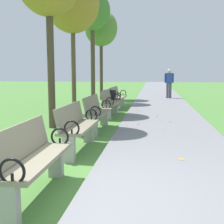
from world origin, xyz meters
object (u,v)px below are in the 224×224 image
object	(u,v)px
tree_2	(73,4)
park_bench_1	(32,159)
park_bench_4	(110,102)
park_bench_5	(118,97)
trash_bin	(110,101)
tree_3	(92,12)
park_bench_3	(97,112)
pedestrian_walking	(169,82)
park_bench_2	(77,126)
tree_4	(101,29)

from	to	relation	value
tree_2	park_bench_1	bearing A→B (deg)	-79.07
park_bench_4	park_bench_5	xyz separation A→B (m)	(0.00, 2.21, 0.00)
tree_2	park_bench_4	bearing A→B (deg)	-18.85
park_bench_5	trash_bin	bearing A→B (deg)	-97.03
park_bench_4	tree_3	bearing A→B (deg)	108.74
park_bench_3	tree_2	world-z (taller)	tree_2
park_bench_3	park_bench_5	xyz separation A→B (m)	(0.00, 4.60, 0.00)
park_bench_5	pedestrian_walking	distance (m)	5.57
park_bench_1	park_bench_2	size ratio (longest dim) A/B	1.00
park_bench_2	tree_4	xyz separation A→B (m)	(-1.33, 10.44, 3.25)
park_bench_1	park_bench_2	xyz separation A→B (m)	(0.00, 2.17, 0.00)
park_bench_2	park_bench_3	size ratio (longest dim) A/B	1.00
park_bench_3	pedestrian_walking	bearing A→B (deg)	76.52
park_bench_2	tree_2	distance (m)	6.09
park_bench_2	park_bench_3	xyz separation A→B (m)	(0.00, 2.06, 0.00)
park_bench_3	trash_bin	distance (m)	3.40
park_bench_5	tree_4	distance (m)	5.17
park_bench_2	pedestrian_walking	distance (m)	11.94
park_bench_3	trash_bin	world-z (taller)	park_bench_3
pedestrian_walking	trash_bin	bearing A→B (deg)	-111.49
tree_2	tree_3	world-z (taller)	tree_3
park_bench_2	park_bench_5	world-z (taller)	same
pedestrian_walking	tree_3	bearing A→B (deg)	-140.81
park_bench_2	tree_2	size ratio (longest dim) A/B	0.33
park_bench_5	pedestrian_walking	bearing A→B (deg)	65.40
tree_2	tree_3	bearing A→B (deg)	90.92
park_bench_2	park_bench_3	world-z (taller)	same
park_bench_3	park_bench_4	world-z (taller)	same
tree_4	trash_bin	distance (m)	6.10
tree_4	pedestrian_walking	xyz separation A→B (m)	(3.64, 1.26, -2.81)
park_bench_5	tree_2	world-z (taller)	tree_2
park_bench_2	tree_3	xyz separation A→B (m)	(-1.43, 8.66, 3.76)
tree_2	tree_4	xyz separation A→B (m)	(0.04, 5.53, -0.08)
tree_2	trash_bin	distance (m)	3.65
tree_3	tree_4	xyz separation A→B (m)	(0.10, 1.79, -0.51)
tree_3	pedestrian_walking	size ratio (longest dim) A/B	3.22
tree_2	pedestrian_walking	world-z (taller)	tree_2
park_bench_1	park_bench_5	world-z (taller)	same
park_bench_3	park_bench_2	bearing A→B (deg)	-90.00
park_bench_3	tree_4	distance (m)	9.09
park_bench_3	park_bench_5	world-z (taller)	same
pedestrian_walking	tree_2	bearing A→B (deg)	-118.45
park_bench_4	tree_4	xyz separation A→B (m)	(-1.33, 6.00, 3.25)
tree_2	trash_bin	world-z (taller)	tree_2
pedestrian_walking	trash_bin	world-z (taller)	pedestrian_walking
park_bench_1	park_bench_3	distance (m)	4.23
park_bench_5	trash_bin	world-z (taller)	park_bench_5
park_bench_3	tree_2	distance (m)	4.60
park_bench_5	tree_2	xyz separation A→B (m)	(-1.37, -1.74, 3.33)
park_bench_3	pedestrian_walking	xyz separation A→B (m)	(2.31, 9.65, 0.44)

